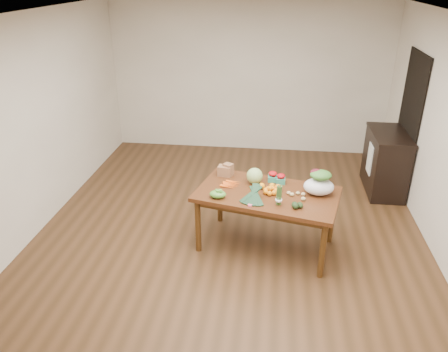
# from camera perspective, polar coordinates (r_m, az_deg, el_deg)

# --- Properties ---
(floor) EXTENTS (6.00, 6.00, 0.00)m
(floor) POSITION_cam_1_polar(r_m,az_deg,el_deg) (5.81, 0.80, -7.22)
(floor) COLOR #50321B
(floor) RESTS_ON ground
(ceiling) EXTENTS (5.00, 6.00, 0.02)m
(ceiling) POSITION_cam_1_polar(r_m,az_deg,el_deg) (4.91, 1.00, 20.35)
(ceiling) COLOR white
(ceiling) RESTS_ON room_walls
(room_walls) EXTENTS (5.02, 6.02, 2.70)m
(room_walls) POSITION_cam_1_polar(r_m,az_deg,el_deg) (5.21, 0.89, 5.39)
(room_walls) COLOR silver
(room_walls) RESTS_ON floor
(dining_table) EXTENTS (1.81, 1.26, 0.75)m
(dining_table) POSITION_cam_1_polar(r_m,az_deg,el_deg) (5.36, 5.52, -5.69)
(dining_table) COLOR #522613
(dining_table) RESTS_ON floor
(doorway_dark) EXTENTS (0.02, 1.00, 2.10)m
(doorway_dark) POSITION_cam_1_polar(r_m,az_deg,el_deg) (7.07, 22.92, 6.24)
(doorway_dark) COLOR black
(doorway_dark) RESTS_ON floor
(cabinet) EXTENTS (0.52, 1.02, 0.94)m
(cabinet) POSITION_cam_1_polar(r_m,az_deg,el_deg) (7.10, 20.34, 1.71)
(cabinet) COLOR black
(cabinet) RESTS_ON floor
(dish_towel) EXTENTS (0.02, 0.28, 0.45)m
(dish_towel) POSITION_cam_1_polar(r_m,az_deg,el_deg) (6.93, 18.50, 2.14)
(dish_towel) COLOR white
(dish_towel) RESTS_ON cabinet
(paper_bag) EXTENTS (0.26, 0.23, 0.16)m
(paper_bag) POSITION_cam_1_polar(r_m,az_deg,el_deg) (5.53, 0.12, 0.82)
(paper_bag) COLOR #8A5E3E
(paper_bag) RESTS_ON dining_table
(cabbage) EXTENTS (0.20, 0.20, 0.20)m
(cabbage) POSITION_cam_1_polar(r_m,az_deg,el_deg) (5.34, 4.02, 0.02)
(cabbage) COLOR #9FC06F
(cabbage) RESTS_ON dining_table
(strawberry_basket_a) EXTENTS (0.13, 0.13, 0.10)m
(strawberry_basket_a) POSITION_cam_1_polar(r_m,az_deg,el_deg) (5.43, 6.36, -0.17)
(strawberry_basket_a) COLOR red
(strawberry_basket_a) RESTS_ON dining_table
(strawberry_basket_b) EXTENTS (0.13, 0.13, 0.10)m
(strawberry_basket_b) POSITION_cam_1_polar(r_m,az_deg,el_deg) (5.40, 7.43, -0.45)
(strawberry_basket_b) COLOR red
(strawberry_basket_b) RESTS_ON dining_table
(orange_a) EXTENTS (0.08, 0.08, 0.08)m
(orange_a) POSITION_cam_1_polar(r_m,az_deg,el_deg) (5.23, 4.95, -1.31)
(orange_a) COLOR orange
(orange_a) RESTS_ON dining_table
(orange_b) EXTENTS (0.07, 0.07, 0.07)m
(orange_b) POSITION_cam_1_polar(r_m,az_deg,el_deg) (5.26, 6.29, -1.28)
(orange_b) COLOR #FFA50F
(orange_b) RESTS_ON dining_table
(orange_c) EXTENTS (0.09, 0.09, 0.09)m
(orange_c) POSITION_cam_1_polar(r_m,az_deg,el_deg) (5.20, 7.07, -1.54)
(orange_c) COLOR orange
(orange_c) RESTS_ON dining_table
(mandarin_cluster) EXTENTS (0.22, 0.22, 0.10)m
(mandarin_cluster) POSITION_cam_1_polar(r_m,az_deg,el_deg) (5.14, 6.04, -1.76)
(mandarin_cluster) COLOR orange
(mandarin_cluster) RESTS_ON dining_table
(carrots) EXTENTS (0.26, 0.26, 0.03)m
(carrots) POSITION_cam_1_polar(r_m,az_deg,el_deg) (5.31, 0.98, -1.09)
(carrots) COLOR orange
(carrots) RESTS_ON dining_table
(snap_pea_bag) EXTENTS (0.19, 0.14, 0.09)m
(snap_pea_bag) POSITION_cam_1_polar(r_m,az_deg,el_deg) (5.02, -0.82, -2.39)
(snap_pea_bag) COLOR #559833
(snap_pea_bag) RESTS_ON dining_table
(kale_bunch) EXTENTS (0.40, 0.46, 0.16)m
(kale_bunch) POSITION_cam_1_polar(r_m,az_deg,el_deg) (4.92, 3.77, -2.59)
(kale_bunch) COLOR black
(kale_bunch) RESTS_ON dining_table
(asparagus_bundle) EXTENTS (0.10, 0.13, 0.26)m
(asparagus_bundle) POSITION_cam_1_polar(r_m,az_deg,el_deg) (4.86, 7.20, -2.49)
(asparagus_bundle) COLOR #51813B
(asparagus_bundle) RESTS_ON dining_table
(potato_a) EXTENTS (0.05, 0.04, 0.04)m
(potato_a) POSITION_cam_1_polar(r_m,az_deg,el_deg) (5.15, 8.45, -2.19)
(potato_a) COLOR #D5B67B
(potato_a) RESTS_ON dining_table
(potato_b) EXTENTS (0.05, 0.05, 0.04)m
(potato_b) POSITION_cam_1_polar(r_m,az_deg,el_deg) (5.12, 8.86, -2.38)
(potato_b) COLOR tan
(potato_b) RESTS_ON dining_table
(potato_c) EXTENTS (0.05, 0.05, 0.04)m
(potato_c) POSITION_cam_1_polar(r_m,az_deg,el_deg) (5.14, 10.31, -2.35)
(potato_c) COLOR tan
(potato_c) RESTS_ON dining_table
(potato_d) EXTENTS (0.05, 0.04, 0.04)m
(potato_d) POSITION_cam_1_polar(r_m,az_deg,el_deg) (5.16, 9.62, -2.21)
(potato_d) COLOR tan
(potato_d) RESTS_ON dining_table
(potato_e) EXTENTS (0.05, 0.05, 0.05)m
(potato_e) POSITION_cam_1_polar(r_m,az_deg,el_deg) (5.04, 10.32, -2.94)
(potato_e) COLOR #CCBA75
(potato_e) RESTS_ON dining_table
(avocado_a) EXTENTS (0.10, 0.13, 0.07)m
(avocado_a) POSITION_cam_1_polar(r_m,az_deg,el_deg) (4.86, 9.27, -3.79)
(avocado_a) COLOR black
(avocado_a) RESTS_ON dining_table
(avocado_b) EXTENTS (0.09, 0.11, 0.06)m
(avocado_b) POSITION_cam_1_polar(r_m,az_deg,el_deg) (4.89, 9.91, -3.76)
(avocado_b) COLOR black
(avocado_b) RESTS_ON dining_table
(salad_bag) EXTENTS (0.40, 0.34, 0.27)m
(salad_bag) POSITION_cam_1_polar(r_m,az_deg,el_deg) (5.17, 12.31, -0.98)
(salad_bag) COLOR silver
(salad_bag) RESTS_ON dining_table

